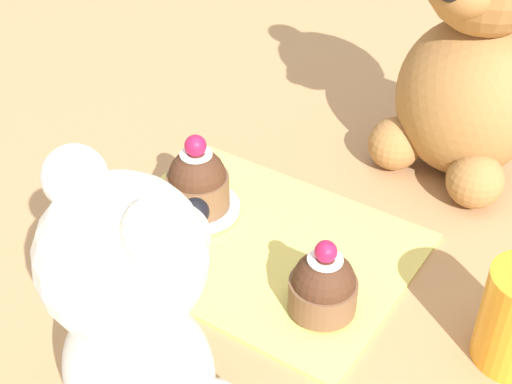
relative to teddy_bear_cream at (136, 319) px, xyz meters
The scene contains 7 objects.
ground_plane 0.22m from the teddy_bear_cream, 77.29° to the right, with size 4.00×4.00×0.00m, color tan.
knitted_placemat 0.21m from the teddy_bear_cream, 77.29° to the right, with size 0.26×0.19×0.01m, color #E0D166.
teddy_bear_cream is the anchor object (origin of this frame).
teddy_bear_tan 0.39m from the teddy_bear_cream, 97.84° to the right, with size 0.15×0.15×0.26m.
cupcake_near_cream_bear 0.17m from the teddy_bear_cream, 106.22° to the right, with size 0.05×0.05×0.06m.
saucer_plate 0.24m from the teddy_bear_cream, 60.94° to the right, with size 0.07×0.07×0.01m, color silver.
cupcake_near_tan_bear 0.23m from the teddy_bear_cream, 60.94° to the right, with size 0.06×0.06×0.07m.
Camera 1 is at (-0.26, 0.38, 0.40)m, focal length 50.00 mm.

